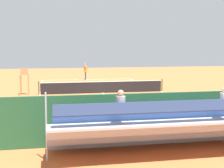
# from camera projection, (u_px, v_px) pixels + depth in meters

# --- Properties ---
(ground_plane) EXTENTS (60.00, 60.00, 0.00)m
(ground_plane) POSITION_uv_depth(u_px,v_px,m) (103.00, 93.00, 27.33)
(ground_plane) COLOR #BC6033
(court_line_markings) EXTENTS (10.10, 22.20, 0.01)m
(court_line_markings) POSITION_uv_depth(u_px,v_px,m) (103.00, 93.00, 27.36)
(court_line_markings) COLOR white
(court_line_markings) RESTS_ON ground
(tennis_net) EXTENTS (10.30, 0.10, 1.07)m
(tennis_net) POSITION_uv_depth(u_px,v_px,m) (103.00, 87.00, 27.27)
(tennis_net) COLOR black
(tennis_net) RESTS_ON ground
(backdrop_wall) EXTENTS (18.00, 0.16, 2.00)m
(backdrop_wall) POSITION_uv_depth(u_px,v_px,m) (159.00, 117.00, 13.56)
(backdrop_wall) COLOR #235633
(backdrop_wall) RESTS_ON ground
(bleacher_stand) EXTENTS (9.06, 2.40, 2.48)m
(bleacher_stand) POSITION_uv_depth(u_px,v_px,m) (173.00, 126.00, 12.26)
(bleacher_stand) COLOR #B2B2B7
(bleacher_stand) RESTS_ON ground
(umpire_chair) EXTENTS (0.67, 0.67, 2.14)m
(umpire_chair) POSITION_uv_depth(u_px,v_px,m) (24.00, 78.00, 26.22)
(umpire_chair) COLOR #A88456
(umpire_chair) RESTS_ON ground
(courtside_bench) EXTENTS (1.80, 0.40, 0.93)m
(courtside_bench) POSITION_uv_depth(u_px,v_px,m) (188.00, 122.00, 14.63)
(courtside_bench) COLOR #33383D
(courtside_bench) RESTS_ON ground
(equipment_bag) EXTENTS (0.90, 0.36, 0.36)m
(equipment_bag) POSITION_uv_depth(u_px,v_px,m) (152.00, 133.00, 14.23)
(equipment_bag) COLOR #334C8C
(equipment_bag) RESTS_ON ground
(tennis_player) EXTENTS (0.41, 0.55, 1.93)m
(tennis_player) POSITION_uv_depth(u_px,v_px,m) (85.00, 71.00, 37.86)
(tennis_player) COLOR navy
(tennis_player) RESTS_ON ground
(tennis_racket) EXTENTS (0.44, 0.57, 0.03)m
(tennis_racket) POSITION_uv_depth(u_px,v_px,m) (77.00, 79.00, 37.89)
(tennis_racket) COLOR black
(tennis_racket) RESTS_ON ground
(tennis_ball_near) EXTENTS (0.07, 0.07, 0.07)m
(tennis_ball_near) POSITION_uv_depth(u_px,v_px,m) (92.00, 81.00, 35.88)
(tennis_ball_near) COLOR #CCDB33
(tennis_ball_near) RESTS_ON ground
(tennis_ball_far) EXTENTS (0.07, 0.07, 0.07)m
(tennis_ball_far) POSITION_uv_depth(u_px,v_px,m) (109.00, 82.00, 34.95)
(tennis_ball_far) COLOR #CCDB33
(tennis_ball_far) RESTS_ON ground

